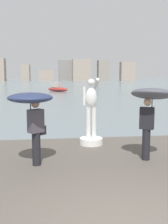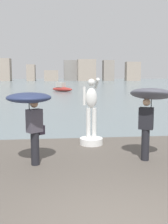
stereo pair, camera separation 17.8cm
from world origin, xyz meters
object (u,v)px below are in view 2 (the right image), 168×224
(statue_white_figure, at_px, (91,123))
(onlooker_right, at_px, (150,101))
(onlooker_left, at_px, (30,106))
(boat_far, at_px, (62,88))

(statue_white_figure, relative_size, onlooker_right, 1.09)
(statue_white_figure, height_order, onlooker_left, statue_white_figure)
(boat_far, bearing_deg, onlooker_left, -92.52)
(statue_white_figure, bearing_deg, onlooker_left, -132.53)
(statue_white_figure, relative_size, boat_far, 0.54)
(onlooker_right, bearing_deg, statue_white_figure, 125.40)
(onlooker_left, relative_size, boat_far, 0.46)
(onlooker_right, height_order, boat_far, onlooker_right)
(statue_white_figure, distance_m, onlooker_left, 2.84)
(statue_white_figure, xyz_separation_m, boat_far, (-0.06, 38.44, -0.62))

